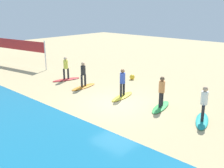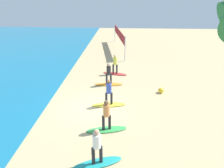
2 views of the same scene
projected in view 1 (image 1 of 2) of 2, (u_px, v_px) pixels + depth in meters
The scene contains 13 objects.
ground_plane at pixel (117, 102), 14.72m from camera, with size 60.00×60.00×0.00m, color tan.
surfboard_teal at pixel (202, 121), 12.24m from camera, with size 2.10×0.56×0.09m, color teal.
surfer_teal at pixel (204, 101), 11.96m from camera, with size 0.32×0.44×1.64m.
surfboard_green at pixel (161, 107), 13.90m from camera, with size 2.10×0.56×0.09m, color green.
surfer_green at pixel (162, 89), 13.62m from camera, with size 0.32×0.45×1.64m.
surfboard_yellow at pixel (122, 96), 15.55m from camera, with size 2.10×0.56×0.09m, color yellow.
surfer_yellow at pixel (123, 80), 15.26m from camera, with size 0.32×0.46×1.64m.
surfboard_orange at pixel (84, 87), 17.42m from camera, with size 2.10×0.56×0.09m, color orange.
surfer_orange at pixel (83, 72), 17.14m from camera, with size 0.32×0.46×1.64m.
surfboard_red at pixel (66, 79), 19.17m from camera, with size 2.10×0.56×0.09m, color red.
surfer_red at pixel (66, 66), 18.89m from camera, with size 0.32×0.45×1.64m.
volleyball_net at pixel (11, 45), 24.05m from camera, with size 8.99×1.52×2.50m.
beach_ball at pixel (132, 77), 19.27m from camera, with size 0.38×0.38×0.38m, color yellow.
Camera 1 is at (-9.04, 10.45, 5.20)m, focal length 41.71 mm.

